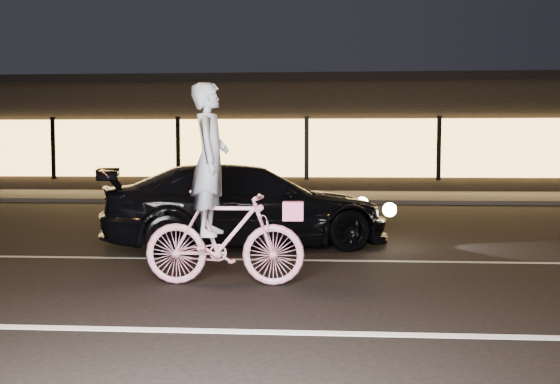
{
  "coord_description": "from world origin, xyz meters",
  "views": [
    {
      "loc": [
        0.56,
        -6.75,
        1.59
      ],
      "look_at": [
        0.06,
        0.6,
        1.07
      ],
      "focal_mm": 40.0,
      "sensor_mm": 36.0,
      "label": 1
    }
  ],
  "objects": [
    {
      "name": "cyclist",
      "position": [
        -0.61,
        0.33,
        0.83
      ],
      "size": [
        1.86,
        0.64,
        2.34
      ],
      "rotation": [
        0.0,
        0.0,
        1.57
      ],
      "color": "#DD366B",
      "rests_on": "ground"
    },
    {
      "name": "storefront",
      "position": [
        0.0,
        18.97,
        2.15
      ],
      "size": [
        25.4,
        8.42,
        4.2
      ],
      "color": "black",
      "rests_on": "ground"
    },
    {
      "name": "sedan",
      "position": [
        -0.65,
        3.15,
        0.67
      ],
      "size": [
        4.95,
        3.15,
        1.33
      ],
      "rotation": [
        0.0,
        0.0,
        1.87
      ],
      "color": "black",
      "rests_on": "ground"
    },
    {
      "name": "lane_stripe_near",
      "position": [
        0.0,
        -1.5,
        0.0
      ],
      "size": [
        60.0,
        0.12,
        0.01
      ],
      "primitive_type": "cube",
      "color": "silver",
      "rests_on": "ground"
    },
    {
      "name": "sidewalk",
      "position": [
        0.0,
        13.0,
        0.06
      ],
      "size": [
        30.0,
        4.0,
        0.12
      ],
      "primitive_type": "cube",
      "color": "#383533",
      "rests_on": "ground"
    },
    {
      "name": "lane_stripe_far",
      "position": [
        0.0,
        2.0,
        0.0
      ],
      "size": [
        60.0,
        0.1,
        0.01
      ],
      "primitive_type": "cube",
      "color": "gray",
      "rests_on": "ground"
    },
    {
      "name": "ground",
      "position": [
        0.0,
        0.0,
        0.0
      ],
      "size": [
        90.0,
        90.0,
        0.0
      ],
      "primitive_type": "plane",
      "color": "black",
      "rests_on": "ground"
    }
  ]
}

